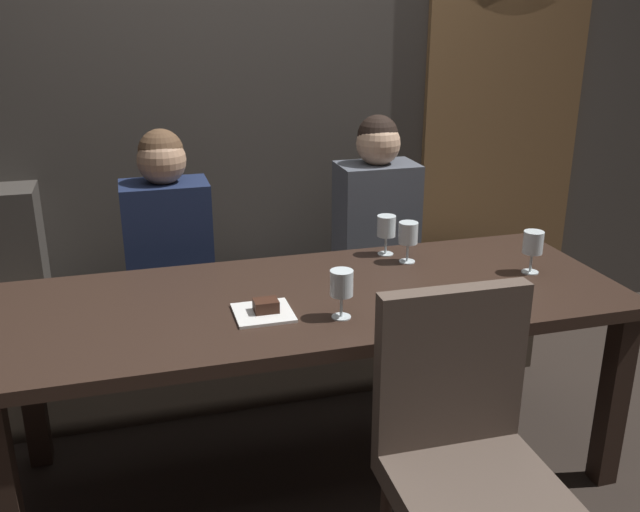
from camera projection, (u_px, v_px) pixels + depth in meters
The scene contains 13 objects.
ground at pixel (316, 469), 2.72m from camera, with size 9.00×9.00×0.00m, color black.
back_wall_tiled at pixel (247, 50), 3.31m from camera, with size 6.00×0.12×3.00m, color #423D38.
arched_door at pixel (506, 74), 3.64m from camera, with size 0.90×0.05×2.55m.
dining_table at pixel (316, 317), 2.49m from camera, with size 2.20×0.84×0.74m.
banquette_bench at pixel (276, 338), 3.27m from camera, with size 2.50×0.44×0.45m.
chair_near_side at pixel (463, 444), 1.93m from camera, with size 0.45×0.45×0.98m.
diner_redhead at pixel (167, 227), 2.93m from camera, with size 0.36×0.24×0.78m.
diner_bearded at pixel (376, 206), 3.22m from camera, with size 0.36×0.24×0.80m.
wine_glass_far_left at pixel (533, 244), 2.63m from camera, with size 0.08×0.08×0.16m.
wine_glass_end_right at pixel (386, 227), 2.82m from camera, with size 0.08×0.08×0.16m.
wine_glass_center_front at pixel (342, 284), 2.24m from camera, with size 0.08×0.08×0.16m.
wine_glass_end_left at pixel (408, 235), 2.74m from camera, with size 0.08×0.08×0.16m.
dessert_plate at pixel (264, 310), 2.30m from camera, with size 0.19×0.19×0.05m.
Camera 1 is at (-0.60, -2.19, 1.70)m, focal length 39.16 mm.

